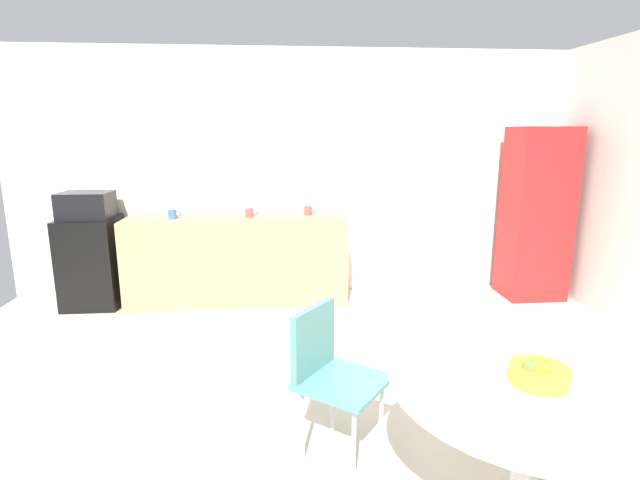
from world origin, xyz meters
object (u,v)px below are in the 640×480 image
object	(u,v)px
mug_white	(173,214)
mini_fridge	(92,262)
chair_teal	(327,363)
round_table	(527,405)
microwave	(86,205)
mug_green	(308,211)
fruit_bowl	(539,374)
mug_red	(250,213)
locker_cabinet	(536,214)

from	to	relation	value
mug_white	mini_fridge	bearing A→B (deg)	175.44
chair_teal	mug_white	bearing A→B (deg)	117.95
mug_white	round_table	bearing A→B (deg)	-55.62
microwave	mug_green	bearing A→B (deg)	0.88
round_table	fruit_bowl	size ratio (longest dim) A/B	4.81
round_table	mug_green	distance (m)	3.29
mini_fridge	mug_green	bearing A→B (deg)	0.88
round_table	mug_red	xyz separation A→B (m)	(-1.35, 3.10, 0.34)
chair_teal	mug_white	xyz separation A→B (m)	(-1.31, 2.46, 0.43)
round_table	chair_teal	size ratio (longest dim) A/B	1.43
round_table	fruit_bowl	world-z (taller)	fruit_bowl
mini_fridge	mug_red	world-z (taller)	mug_red
microwave	mug_red	world-z (taller)	microwave
microwave	mug_red	size ratio (longest dim) A/B	3.72
locker_cabinet	mug_white	world-z (taller)	locker_cabinet
fruit_bowl	mug_red	size ratio (longest dim) A/B	1.91
chair_teal	mug_green	world-z (taller)	mug_green
microwave	chair_teal	xyz separation A→B (m)	(2.16, -2.53, -0.52)
mug_red	locker_cabinet	bearing A→B (deg)	-1.02
mug_red	fruit_bowl	bearing A→B (deg)	-66.33
mini_fridge	microwave	xyz separation A→B (m)	(0.00, 0.00, 0.58)
fruit_bowl	mug_green	bearing A→B (deg)	103.51
chair_teal	mug_green	size ratio (longest dim) A/B	6.43
mug_white	locker_cabinet	bearing A→B (deg)	-0.49
microwave	fruit_bowl	distance (m)	4.36
locker_cabinet	chair_teal	world-z (taller)	locker_cabinet
locker_cabinet	round_table	distance (m)	3.48
locker_cabinet	round_table	xyz separation A→B (m)	(-1.65, -3.05, -0.30)
mug_red	mug_white	bearing A→B (deg)	-178.42
chair_teal	microwave	bearing A→B (deg)	130.44
mini_fridge	microwave	world-z (taller)	microwave
microwave	locker_cabinet	world-z (taller)	locker_cabinet
locker_cabinet	fruit_bowl	world-z (taller)	locker_cabinet
round_table	mug_white	bearing A→B (deg)	124.38
fruit_bowl	mug_green	xyz separation A→B (m)	(-0.77, 3.21, 0.18)
round_table	fruit_bowl	xyz separation A→B (m)	(0.02, -0.03, 0.16)
microwave	chair_teal	world-z (taller)	microwave
microwave	locker_cabinet	bearing A→B (deg)	-1.24
chair_teal	mug_red	distance (m)	2.58
fruit_bowl	mug_white	xyz separation A→B (m)	(-2.13, 3.11, 0.18)
round_table	mug_green	world-z (taller)	mug_green
locker_cabinet	mug_green	size ratio (longest dim) A/B	13.96
chair_teal	fruit_bowl	distance (m)	1.07
mini_fridge	round_table	world-z (taller)	mini_fridge
mini_fridge	mug_white	distance (m)	0.98
mug_red	chair_teal	bearing A→B (deg)	-77.57
locker_cabinet	fruit_bowl	bearing A→B (deg)	-117.96
mug_green	mini_fridge	bearing A→B (deg)	-179.12
mini_fridge	mug_green	xyz separation A→B (m)	(2.21, 0.03, 0.49)
fruit_bowl	chair_teal	bearing A→B (deg)	142.00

